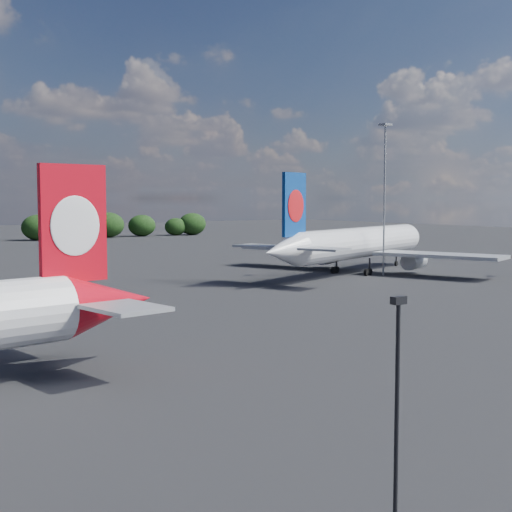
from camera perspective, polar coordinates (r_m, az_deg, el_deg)
china_southern_airliner at (r=120.20m, az=7.84°, el=0.94°), size 48.44×46.60×16.37m
apron_lamp_post at (r=26.25m, az=11.20°, el=-11.82°), size 0.55×0.30×9.22m
floodlight_mast_near at (r=118.53m, az=10.25°, el=6.06°), size 1.60×1.60×24.73m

